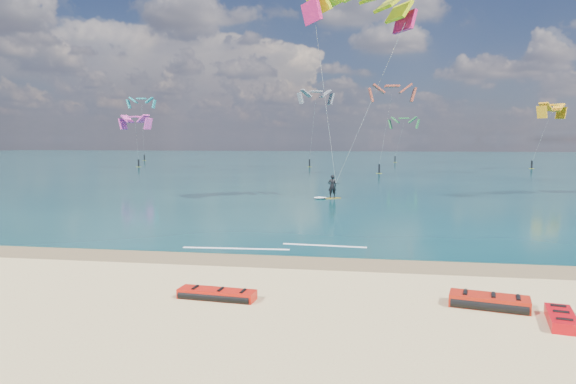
% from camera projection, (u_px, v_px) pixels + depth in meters
% --- Properties ---
extents(ground, '(320.00, 320.00, 0.00)m').
position_uv_depth(ground, '(322.00, 185.00, 58.08)').
color(ground, tan).
rests_on(ground, ground).
extents(wet_sand_strip, '(320.00, 2.40, 0.01)m').
position_uv_depth(wet_sand_strip, '(242.00, 260.00, 21.73)').
color(wet_sand_strip, brown).
rests_on(wet_sand_strip, ground).
extents(sea, '(320.00, 200.00, 0.04)m').
position_uv_depth(sea, '(347.00, 161.00, 120.96)').
color(sea, '#0A3137').
rests_on(sea, ground).
extents(packed_kite_left, '(2.77, 1.23, 0.36)m').
position_uv_depth(packed_kite_left, '(217.00, 299.00, 16.44)').
color(packed_kite_left, red).
rests_on(packed_kite_left, ground).
extents(packed_kite_mid, '(2.73, 1.74, 0.44)m').
position_uv_depth(packed_kite_mid, '(489.00, 307.00, 15.58)').
color(packed_kite_mid, red).
rests_on(packed_kite_mid, ground).
extents(packed_kite_right, '(1.37, 2.16, 0.36)m').
position_uv_depth(packed_kite_right, '(561.00, 324.00, 14.18)').
color(packed_kite_right, red).
rests_on(packed_kite_right, ground).
extents(kitesurfer_main, '(9.71, 8.24, 17.57)m').
position_uv_depth(kitesurfer_main, '(347.00, 85.00, 40.56)').
color(kitesurfer_main, gold).
rests_on(kitesurfer_main, sea).
extents(shoreline_foam, '(8.54, 1.82, 0.01)m').
position_uv_depth(shoreline_foam, '(276.00, 247.00, 24.10)').
color(shoreline_foam, white).
rests_on(shoreline_foam, ground).
extents(distant_kites, '(86.95, 41.45, 14.39)m').
position_uv_depth(distant_kites, '(305.00, 135.00, 94.29)').
color(distant_kites, '#2E813E').
rests_on(distant_kites, ground).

